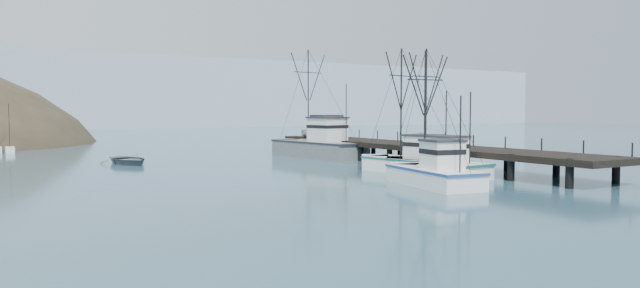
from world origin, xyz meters
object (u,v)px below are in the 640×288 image
object	(u,v)px
trawler_near	(434,166)
pier	(410,147)
trawler_mid	(431,174)
pickup_truck	(322,131)
motorboat	(128,164)
trawler_far	(410,163)
pier_shed	(326,126)
work_vessel	(316,146)

from	to	relation	value
trawler_near	pier	bearing A→B (deg)	60.83
trawler_mid	pickup_truck	world-z (taller)	trawler_mid
trawler_mid	pier	bearing A→B (deg)	55.72
trawler_near	motorboat	world-z (taller)	trawler_near
pier	trawler_mid	world-z (taller)	trawler_mid
pier	trawler_far	size ratio (longest dim) A/B	4.02
pier	pier_shed	world-z (taller)	pier_shed
trawler_near	work_vessel	xyz separation A→B (m)	(1.24, 21.45, 0.41)
trawler_near	pier_shed	size ratio (longest dim) A/B	3.33
trawler_far	work_vessel	bearing A→B (deg)	85.81
trawler_near	pickup_truck	world-z (taller)	trawler_near
pier_shed	pickup_truck	xyz separation A→B (m)	(-0.12, 0.87, -0.69)
trawler_near	trawler_far	size ratio (longest dim) A/B	0.97
pier	motorboat	distance (m)	28.04
work_vessel	motorboat	xyz separation A→B (m)	(-20.55, 1.38, -1.23)
work_vessel	pickup_truck	world-z (taller)	work_vessel
pier	work_vessel	size ratio (longest dim) A/B	2.90
trawler_near	pier_shed	distance (m)	26.02
trawler_near	pier_shed	world-z (taller)	trawler_near
trawler_far	pickup_truck	world-z (taller)	trawler_far
trawler_near	trawler_far	distance (m)	2.96
pier	pickup_truck	size ratio (longest dim) A/B	8.37
trawler_near	pickup_truck	size ratio (longest dim) A/B	2.03
trawler_mid	motorboat	xyz separation A→B (m)	(-15.07, 27.32, -0.82)
trawler_far	pier_shed	world-z (taller)	trawler_far
motorboat	pier_shed	bearing A→B (deg)	-3.22
work_vessel	trawler_mid	bearing A→B (deg)	-101.92
pier	trawler_mid	distance (m)	16.96
trawler_mid	trawler_far	distance (m)	8.51
trawler_far	motorboat	bearing A→B (deg)	134.01
trawler_far	pier_shed	distance (m)	23.17
pickup_truck	motorboat	bearing A→B (deg)	87.06
pier	motorboat	bearing A→B (deg)	151.58
trawler_near	work_vessel	distance (m)	21.49
trawler_near	work_vessel	world-z (taller)	work_vessel
trawler_far	work_vessel	world-z (taller)	work_vessel
trawler_near	pickup_truck	distance (m)	26.79
work_vessel	pier_shed	size ratio (longest dim) A/B	4.74
trawler_mid	motorboat	world-z (taller)	trawler_mid
pier	trawler_far	xyz separation A→B (m)	(-5.42, -6.55, -0.87)
trawler_far	pier_shed	bearing A→B (deg)	77.16
pickup_truck	motorboat	size ratio (longest dim) A/B	0.89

